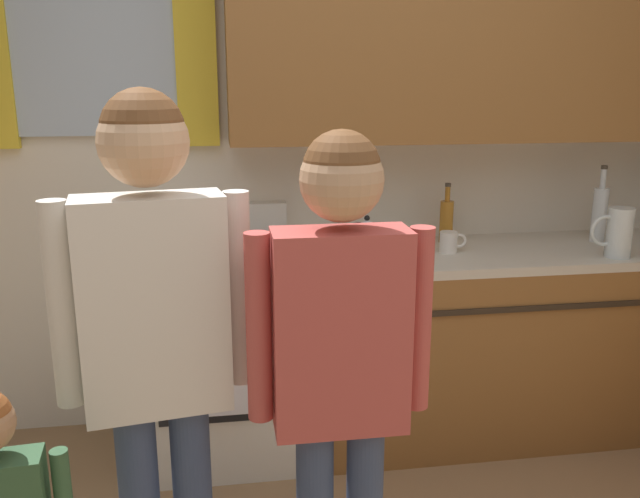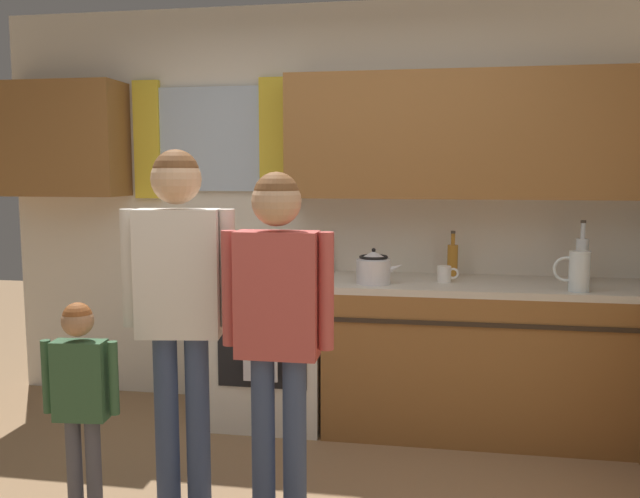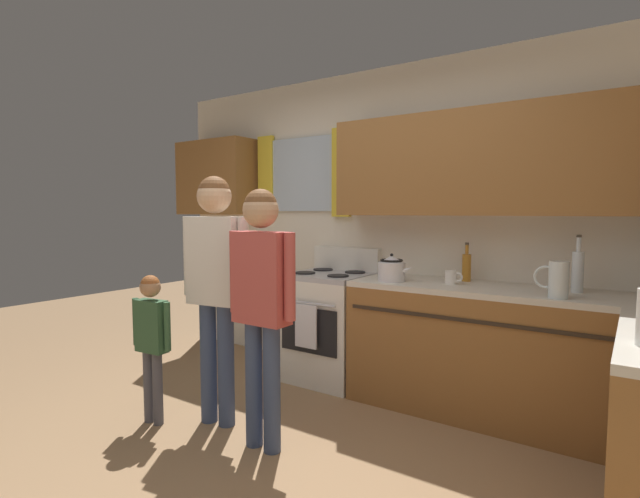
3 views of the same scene
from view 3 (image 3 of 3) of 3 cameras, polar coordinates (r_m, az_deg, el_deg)
ground_plane at (r=2.85m, az=-10.30°, el=-25.31°), size 12.00×12.00×0.00m
back_wall_unit at (r=3.93m, az=9.44°, el=5.59°), size 4.60×0.42×2.60m
kitchen_counter_run at (r=3.17m, az=27.24°, el=-13.64°), size 2.34×1.77×0.90m
stove_oven at (r=4.03m, az=1.26°, el=-9.02°), size 0.65×0.67×1.10m
bottle_oil_amber at (r=3.64m, az=17.24°, el=-2.04°), size 0.06×0.06×0.29m
bottle_tall_clear at (r=3.40m, az=28.62°, el=-2.29°), size 0.07×0.07×0.37m
mug_ceramic_white at (r=3.48m, az=15.56°, el=-3.30°), size 0.13×0.08×0.09m
stovetop_kettle at (r=3.52m, az=8.64°, el=-2.33°), size 0.27×0.20×0.21m
water_pitcher at (r=3.14m, az=26.67°, el=-3.30°), size 0.19×0.11×0.22m
adult_holding_child at (r=3.17m, az=-12.48°, el=-2.46°), size 0.50×0.22×1.64m
adult_in_plaid at (r=2.79m, az=-7.07°, el=-4.61°), size 0.48×0.21×1.54m
small_child at (r=3.36m, az=-19.64°, el=-9.30°), size 0.33×0.13×1.00m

